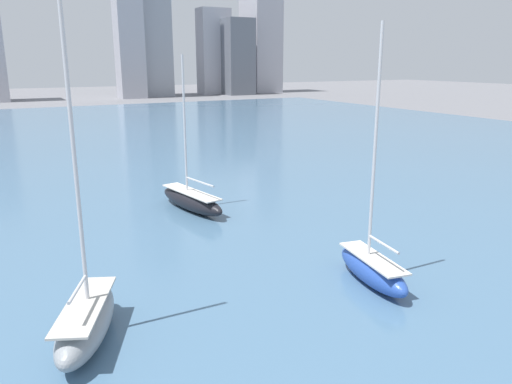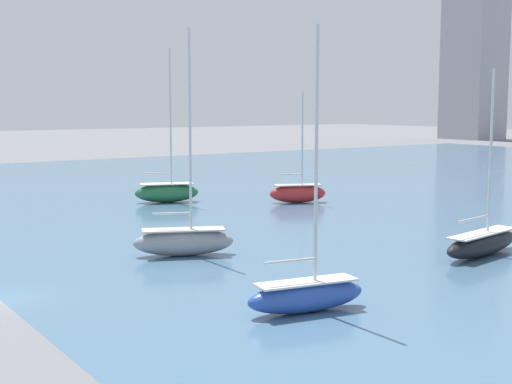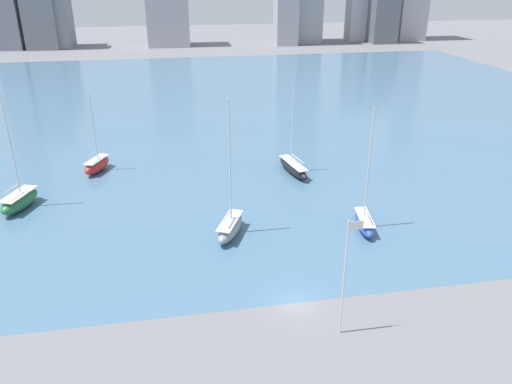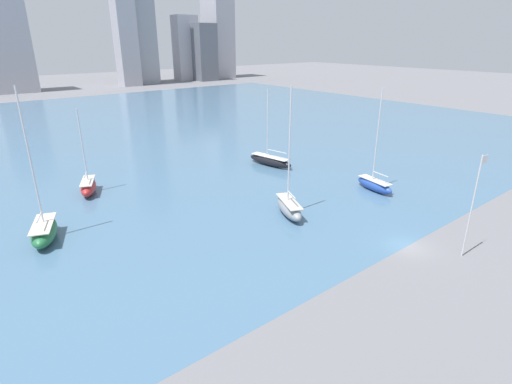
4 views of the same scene
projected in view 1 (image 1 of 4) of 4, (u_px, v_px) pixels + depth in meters
harbor_water at (44, 148)px, 72.34m from camera, size 180.00×140.00×0.00m
sailboat_black at (191, 200)px, 41.74m from camera, size 3.30×8.96×12.68m
sailboat_blue at (372, 267)px, 27.91m from camera, size 2.80×6.60×14.12m
sailboat_gray at (86, 320)px, 22.03m from camera, size 4.60×7.06×15.33m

